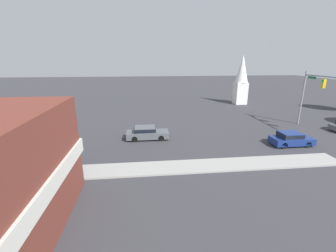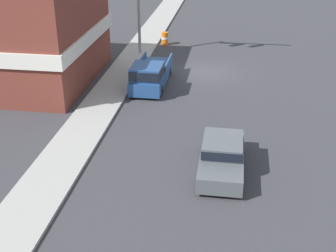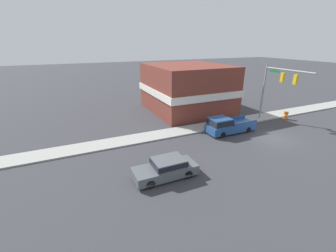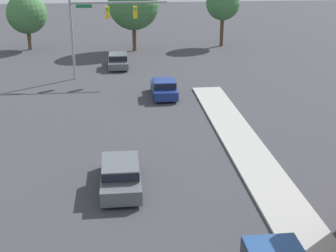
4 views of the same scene
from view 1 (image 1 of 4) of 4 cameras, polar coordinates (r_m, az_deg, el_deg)
ground_plane at (r=27.42m, az=-33.85°, el=-5.03°), size 200.00×200.00×0.00m
far_signal_assembly at (r=33.79m, az=33.98°, el=7.99°), size 8.61×0.49×7.32m
car_lead at (r=25.69m, az=-5.43°, el=-1.68°), size 1.93×4.74×1.45m
car_oncoming at (r=27.06m, az=28.76°, el=-2.80°), size 1.89×4.25×1.43m
pickup_truck_parked at (r=22.81m, az=-30.01°, el=-5.93°), size 1.98×5.55×1.86m
church_steeple at (r=47.92m, az=18.15°, el=11.30°), size 2.51×2.51×9.59m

